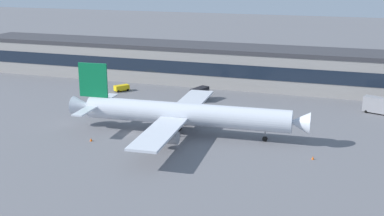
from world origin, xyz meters
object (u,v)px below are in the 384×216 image
follow_me_car (121,88)px  catering_truck (378,105)px  airliner (182,114)px  stair_truck (200,93)px  traffic_cone_0 (91,139)px  traffic_cone_1 (313,158)px

follow_me_car → catering_truck: catering_truck is taller
airliner → stair_truck: airliner is taller
catering_truck → traffic_cone_0: 71.13m
stair_truck → follow_me_car: 25.42m
airliner → stair_truck: 29.70m
follow_me_car → traffic_cone_1: bearing=-32.4°
traffic_cone_0 → traffic_cone_1: (45.50, 4.33, -0.04)m
stair_truck → follow_me_car: size_ratio=1.38×
follow_me_car → traffic_cone_0: follow_me_car is taller
stair_truck → follow_me_car: bearing=174.6°
traffic_cone_0 → traffic_cone_1: bearing=5.4°
follow_me_car → traffic_cone_1: (59.21, -37.61, -0.77)m
follow_me_car → traffic_cone_0: 44.13m
follow_me_car → catering_truck: size_ratio=0.61×
airliner → follow_me_car: airliner is taller
follow_me_car → traffic_cone_0: bearing=-71.9°
follow_me_car → traffic_cone_1: follow_me_car is taller
airliner → traffic_cone_1: (28.75, -6.08, -4.39)m
stair_truck → traffic_cone_0: 41.22m
traffic_cone_1 → airliner: bearing=168.1°
stair_truck → catering_truck: catering_truck is taller
traffic_cone_0 → catering_truck: bearing=35.5°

